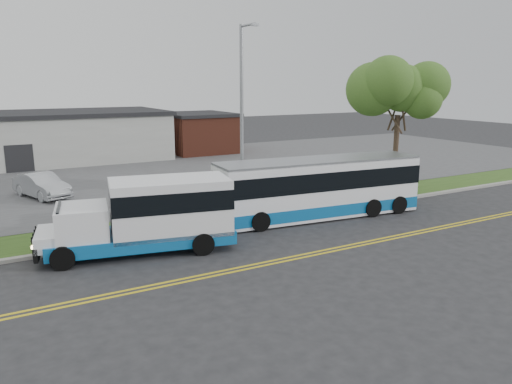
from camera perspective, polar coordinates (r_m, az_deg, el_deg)
ground at (r=22.62m, az=-4.95°, el=-5.23°), size 140.00×140.00×0.00m
lane_line_north at (r=19.37m, az=-0.12°, el=-8.25°), size 70.00×0.12×0.01m
lane_line_south at (r=19.13m, az=0.32°, el=-8.53°), size 70.00×0.12×0.01m
curb at (r=23.56m, az=-6.08°, el=-4.34°), size 80.00×0.30×0.15m
verge at (r=25.16m, az=-7.73°, el=-3.34°), size 80.00×3.30×0.10m
parking_lot at (r=38.30m, az=-15.69°, el=1.77°), size 80.00×25.00×0.10m
commercial_building at (r=46.94m, az=-26.04°, el=5.51°), size 25.40×10.40×4.35m
brick_wing at (r=49.82m, az=-6.59°, el=6.77°), size 6.30×7.30×3.90m
tree_east at (r=32.21m, az=16.04°, el=10.84°), size 5.20×5.20×8.33m
streetlight_near at (r=25.38m, az=-1.57°, el=8.80°), size 0.35×1.53×9.50m
shuttle_bus at (r=20.88m, az=-11.82°, el=-2.41°), size 8.09×3.94×2.99m
transit_bus at (r=25.87m, az=7.18°, el=0.49°), size 11.12×3.60×3.03m
pedestrian at (r=24.23m, az=-10.97°, el=-1.51°), size 0.77×0.54×2.00m
parked_car_a at (r=32.33m, az=-23.30°, el=0.71°), size 3.00×4.72×1.47m
grocery_bag_left at (r=24.12m, az=-11.37°, el=-3.65°), size 0.32×0.32×0.32m
grocery_bag_right at (r=24.76m, az=-10.42°, el=-3.19°), size 0.32×0.32×0.32m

